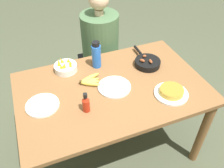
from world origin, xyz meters
name	(u,v)px	position (x,y,z in m)	size (l,w,h in m)	color
ground_plane	(112,146)	(0.00, 0.00, 0.00)	(14.00, 14.00, 0.00)	#474C38
dining_table	(112,97)	(0.00, 0.00, 0.67)	(1.43, 0.92, 0.78)	brown
banana_bunch	(90,81)	(-0.14, 0.11, 0.80)	(0.19, 0.17, 0.04)	gold
skillet	(147,62)	(0.38, 0.15, 0.81)	(0.22, 0.37, 0.08)	black
frittata_plate_center	(171,92)	(0.37, -0.24, 0.80)	(0.25, 0.25, 0.06)	white
empty_plate_near_front	(114,87)	(0.01, -0.02, 0.79)	(0.25, 0.25, 0.02)	white
empty_plate_far_left	(43,105)	(-0.53, -0.01, 0.79)	(0.23, 0.23, 0.02)	white
fruit_bowl_mango	(66,67)	(-0.28, 0.33, 0.81)	(0.19, 0.19, 0.11)	white
water_bottle	(96,55)	(-0.02, 0.30, 0.89)	(0.08, 0.08, 0.23)	blue
hot_sauce_bottle	(86,103)	(-0.25, -0.16, 0.85)	(0.05, 0.05, 0.16)	#B72814
person_figure	(101,60)	(0.15, 0.71, 0.52)	(0.41, 0.41, 1.27)	black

